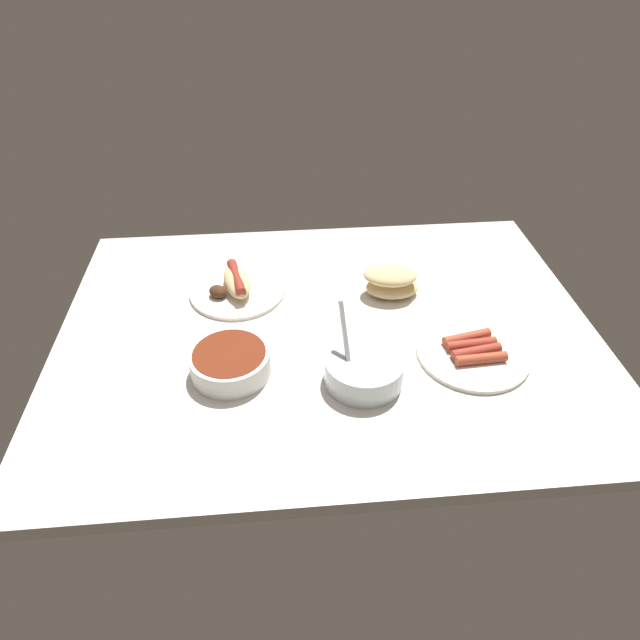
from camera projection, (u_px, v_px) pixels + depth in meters
ground_plane at (328, 333)px, 124.73cm from camera, size 120.00×90.00×3.00cm
bowl_coleslaw at (364, 368)px, 108.81cm from camera, size 15.88×15.88×15.73cm
bowl_chili at (230, 362)px, 110.81cm from camera, size 16.36×16.36×5.31cm
bread_stack at (391, 281)px, 131.90cm from camera, size 14.18×10.68×7.20cm
plate_sausages at (473, 352)px, 116.15cm from camera, size 23.71×23.71×3.11cm
plate_hotdog_assembled at (236, 286)px, 133.33cm from camera, size 23.26×23.26×5.61cm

